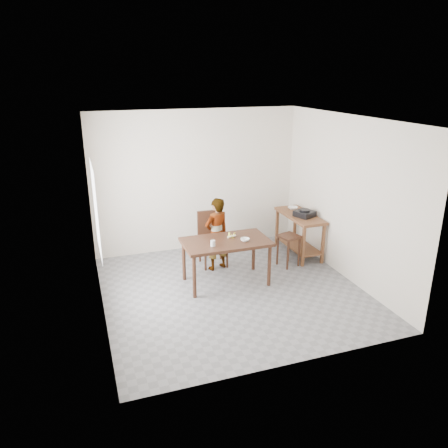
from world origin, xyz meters
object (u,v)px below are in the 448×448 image
object	(u,v)px
prep_counter	(299,234)
dining_chair	(213,240)
dining_table	(226,262)
child	(217,234)
stool	(288,250)

from	to	relation	value
prep_counter	dining_chair	bearing A→B (deg)	178.07
dining_table	prep_counter	xyz separation A→B (m)	(1.72, 0.70, 0.03)
dining_table	child	bearing A→B (deg)	87.02
dining_chair	stool	xyz separation A→B (m)	(1.27, -0.47, -0.20)
child	dining_chair	bearing A→B (deg)	-105.77
dining_table	child	size ratio (longest dim) A/B	1.07
dining_chair	stool	distance (m)	1.37
dining_table	stool	bearing A→B (deg)	12.50
prep_counter	child	size ratio (longest dim) A/B	0.92
prep_counter	stool	size ratio (longest dim) A/B	2.07
prep_counter	child	xyz separation A→B (m)	(-1.69, -0.12, 0.25)
dining_table	child	world-z (taller)	child
prep_counter	dining_table	bearing A→B (deg)	-157.85
prep_counter	stool	world-z (taller)	prep_counter
dining_chair	stool	bearing A→B (deg)	-18.62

